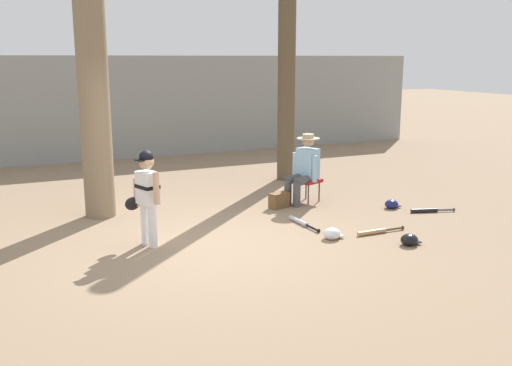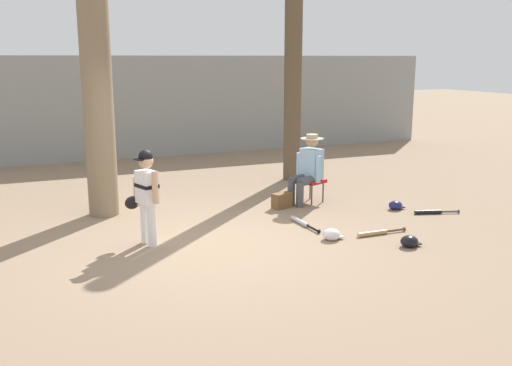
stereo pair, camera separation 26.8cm
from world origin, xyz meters
The scene contains 14 objects.
ground_plane centered at (0.00, 0.00, 0.00)m, with size 60.00×60.00×0.00m, color #897056.
concrete_back_wall centered at (0.00, 7.45, 1.27)m, with size 18.00×0.36×2.54m, color gray.
tree_near_player centered at (-1.02, 2.18, 2.58)m, with size 0.73×0.73×5.91m.
tree_behind_spectator centered at (3.00, 3.46, 2.50)m, with size 0.59×0.59×5.63m.
young_ballplayer centered at (-0.70, 0.39, 0.74)m, with size 0.44×0.56×1.31m.
folding_stool centered at (2.45, 1.60, 0.36)m, with size 0.52×0.52×0.41m.
seated_spectator centered at (2.36, 1.57, 0.64)m, with size 0.67×0.54×1.20m.
handbag_beside_stool centered at (1.81, 1.42, 0.13)m, with size 0.34×0.18×0.26m, color brown.
bat_black_composite centered at (3.89, 0.13, 0.03)m, with size 0.73×0.29×0.07m.
bat_wood_tan centered at (2.40, -0.48, 0.03)m, with size 0.79×0.07×0.07m.
bat_aluminum_silver centered at (1.66, 0.40, 0.03)m, with size 0.09×0.82×0.07m.
batting_helmet_black centered at (2.51, -1.08, 0.07)m, with size 0.29×0.22×0.17m.
batting_helmet_navy centered at (3.52, 0.60, 0.07)m, with size 0.27×0.21×0.16m.
batting_helmet_white centered at (1.71, -0.41, 0.07)m, with size 0.30×0.23×0.17m.
Camera 2 is at (-2.24, -7.06, 2.49)m, focal length 40.28 mm.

